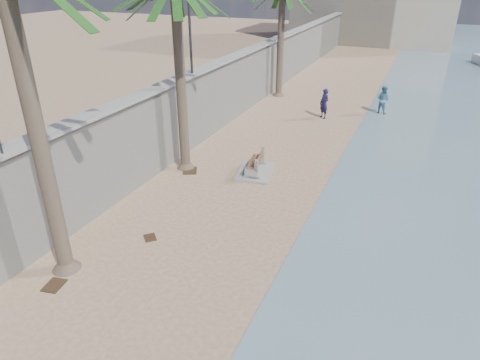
# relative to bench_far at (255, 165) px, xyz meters

# --- Properties ---
(ground_plane) EXTENTS (140.00, 140.00, 0.00)m
(ground_plane) POSITION_rel_bench_far_xyz_m (1.15, -10.14, -0.38)
(ground_plane) COLOR #9E7C61
(seawall) EXTENTS (0.45, 70.00, 3.50)m
(seawall) POSITION_rel_bench_far_xyz_m (-4.05, 9.86, 1.37)
(seawall) COLOR gray
(seawall) RESTS_ON ground_plane
(wall_cap) EXTENTS (0.80, 70.00, 0.12)m
(wall_cap) POSITION_rel_bench_far_xyz_m (-4.05, 9.86, 3.17)
(wall_cap) COLOR gray
(wall_cap) RESTS_ON seawall
(bench_far) EXTENTS (1.76, 2.30, 0.87)m
(bench_far) POSITION_rel_bench_far_xyz_m (0.00, 0.00, 0.00)
(bench_far) COLOR gray
(bench_far) RESTS_ON ground_plane
(streetlight) EXTENTS (0.28, 0.28, 5.12)m
(streetlight) POSITION_rel_bench_far_xyz_m (-3.95, 1.86, 6.26)
(streetlight) COLOR #2D2D33
(streetlight) RESTS_ON wall_cap
(person_a) EXTENTS (0.88, 0.82, 2.01)m
(person_a) POSITION_rel_bench_far_xyz_m (0.93, 8.75, 0.62)
(person_a) COLOR #18153A
(person_a) RESTS_ON ground_plane
(person_b) EXTENTS (1.14, 1.04, 1.91)m
(person_b) POSITION_rel_bench_far_xyz_m (4.00, 11.11, 0.57)
(person_b) COLOR teal
(person_b) RESTS_ON ground_plane
(debris_b) EXTENTS (0.58, 0.68, 0.03)m
(debris_b) POSITION_rel_bench_far_xyz_m (-2.46, -9.15, -0.37)
(debris_b) COLOR #382616
(debris_b) RESTS_ON ground_plane
(debris_c) EXTENTS (0.88, 0.95, 0.03)m
(debris_c) POSITION_rel_bench_far_xyz_m (-2.70, -0.97, -0.37)
(debris_c) COLOR #382616
(debris_c) RESTS_ON ground_plane
(debris_d) EXTENTS (0.59, 0.59, 0.03)m
(debris_d) POSITION_rel_bench_far_xyz_m (-1.34, -6.07, -0.37)
(debris_d) COLOR #382616
(debris_d) RESTS_ON ground_plane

